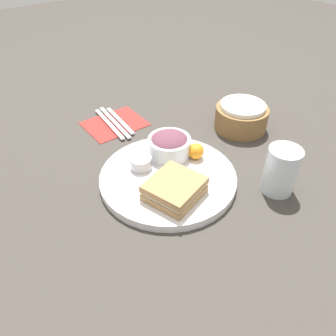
% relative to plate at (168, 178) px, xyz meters
% --- Properties ---
extents(ground_plane, '(4.00, 4.00, 0.00)m').
position_rel_plate_xyz_m(ground_plane, '(0.00, 0.00, -0.01)').
color(ground_plane, '#3D3833').
extents(plate, '(0.33, 0.33, 0.02)m').
position_rel_plate_xyz_m(plate, '(0.00, 0.00, 0.00)').
color(plate, silver).
rests_on(plate, ground_plane).
extents(sandwich, '(0.14, 0.14, 0.04)m').
position_rel_plate_xyz_m(sandwich, '(0.07, -0.03, 0.03)').
color(sandwich, '#A37A4C').
rests_on(sandwich, plate).
extents(salad_bowl, '(0.11, 0.11, 0.06)m').
position_rel_plate_xyz_m(salad_bowl, '(-0.06, 0.05, 0.04)').
color(salad_bowl, white).
rests_on(salad_bowl, plate).
extents(dressing_cup, '(0.05, 0.05, 0.03)m').
position_rel_plate_xyz_m(dressing_cup, '(-0.06, -0.04, 0.02)').
color(dressing_cup, '#B7B7BC').
rests_on(dressing_cup, plate).
extents(orange_wedge, '(0.04, 0.04, 0.04)m').
position_rel_plate_xyz_m(orange_wedge, '(-0.01, 0.10, 0.03)').
color(orange_wedge, orange).
rests_on(orange_wedge, plate).
extents(drink_glass, '(0.08, 0.08, 0.11)m').
position_rel_plate_xyz_m(drink_glass, '(0.18, 0.19, 0.05)').
color(drink_glass, silver).
rests_on(drink_glass, ground_plane).
extents(bread_basket, '(0.15, 0.15, 0.08)m').
position_rel_plate_xyz_m(bread_basket, '(-0.06, 0.32, 0.03)').
color(bread_basket, olive).
rests_on(bread_basket, ground_plane).
extents(napkin, '(0.14, 0.18, 0.00)m').
position_rel_plate_xyz_m(napkin, '(-0.31, 0.03, -0.01)').
color(napkin, '#B22823').
rests_on(napkin, ground_plane).
extents(fork, '(0.20, 0.03, 0.01)m').
position_rel_plate_xyz_m(fork, '(-0.31, 0.01, -0.00)').
color(fork, silver).
rests_on(fork, napkin).
extents(knife, '(0.21, 0.03, 0.01)m').
position_rel_plate_xyz_m(knife, '(-0.31, 0.03, -0.00)').
color(knife, silver).
rests_on(knife, napkin).
extents(spoon, '(0.18, 0.03, 0.01)m').
position_rel_plate_xyz_m(spoon, '(-0.31, 0.05, -0.00)').
color(spoon, silver).
rests_on(spoon, napkin).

